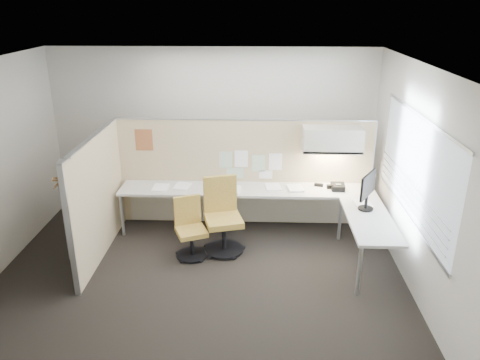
{
  "coord_description": "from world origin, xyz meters",
  "views": [
    {
      "loc": [
        0.75,
        -5.54,
        3.52
      ],
      "look_at": [
        0.51,
        0.8,
        1.06
      ],
      "focal_mm": 35.0,
      "sensor_mm": 36.0,
      "label": 1
    }
  ],
  "objects_px": {
    "chair_left": "(190,230)",
    "phone": "(338,187)",
    "chair_right": "(223,218)",
    "monitor": "(368,189)",
    "desk": "(268,200)"
  },
  "relations": [
    {
      "from": "desk",
      "to": "monitor",
      "type": "xyz_separation_m",
      "value": [
        1.37,
        -0.58,
        0.44
      ]
    },
    {
      "from": "chair_right",
      "to": "phone",
      "type": "distance_m",
      "value": 1.88
    },
    {
      "from": "desk",
      "to": "chair_right",
      "type": "relative_size",
      "value": 3.65
    },
    {
      "from": "chair_left",
      "to": "phone",
      "type": "distance_m",
      "value": 2.38
    },
    {
      "from": "desk",
      "to": "chair_right",
      "type": "distance_m",
      "value": 0.83
    },
    {
      "from": "chair_left",
      "to": "monitor",
      "type": "xyz_separation_m",
      "value": [
        2.5,
        0.08,
        0.64
      ]
    },
    {
      "from": "phone",
      "to": "chair_left",
      "type": "bearing_deg",
      "value": -159.49
    },
    {
      "from": "chair_left",
      "to": "phone",
      "type": "relative_size",
      "value": 4.14
    },
    {
      "from": "phone",
      "to": "desk",
      "type": "bearing_deg",
      "value": -172.11
    },
    {
      "from": "chair_left",
      "to": "chair_right",
      "type": "bearing_deg",
      "value": -0.58
    },
    {
      "from": "chair_right",
      "to": "phone",
      "type": "bearing_deg",
      "value": 4.06
    },
    {
      "from": "desk",
      "to": "chair_left",
      "type": "bearing_deg",
      "value": -149.62
    },
    {
      "from": "chair_right",
      "to": "monitor",
      "type": "bearing_deg",
      "value": -18.03
    },
    {
      "from": "chair_right",
      "to": "phone",
      "type": "height_order",
      "value": "chair_right"
    },
    {
      "from": "desk",
      "to": "monitor",
      "type": "bearing_deg",
      "value": -22.88
    }
  ]
}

